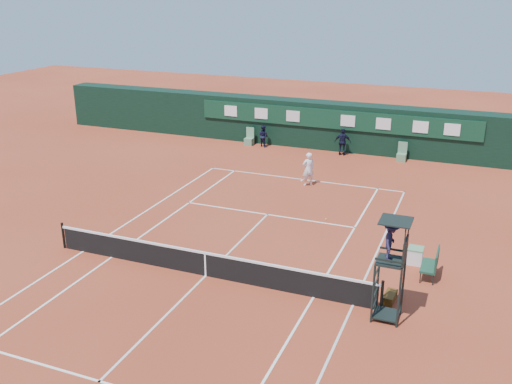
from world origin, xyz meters
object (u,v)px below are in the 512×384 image
player_bench (432,263)px  player (308,169)px  umpire_chair (391,249)px  cooler (415,255)px  tennis_net (205,263)px

player_bench → player: (-7.17, 8.14, 0.31)m
umpire_chair → cooler: (0.38, 4.30, -2.13)m
umpire_chair → cooler: 4.82m
player_bench → cooler: 1.23m
umpire_chair → cooler: bearing=85.0°
cooler → player: size_ratio=0.36×
player_bench → cooler: bearing=125.7°
tennis_net → umpire_chair: size_ratio=3.77×
umpire_chair → player_bench: (1.08, 3.33, -1.86)m
tennis_net → player: player is taller
player_bench → cooler: player_bench is taller
player_bench → player: bearing=131.4°
tennis_net → player: size_ratio=7.13×
player → umpire_chair: bearing=75.9°
player_bench → cooler: (-0.70, 0.98, -0.27)m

